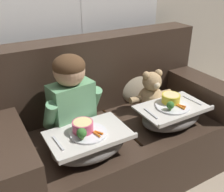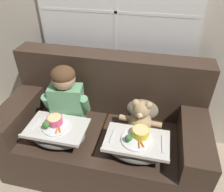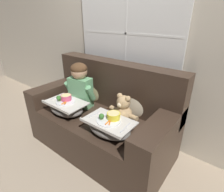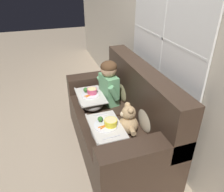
% 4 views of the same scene
% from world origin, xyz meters
% --- Properties ---
extents(ground_plane, '(14.00, 14.00, 0.00)m').
position_xyz_m(ground_plane, '(0.00, 0.00, 0.00)').
color(ground_plane, tan).
extents(wall_back_with_window, '(8.00, 0.08, 2.60)m').
position_xyz_m(wall_back_with_window, '(0.00, 0.56, 1.30)').
color(wall_back_with_window, beige).
rests_on(wall_back_with_window, ground_plane).
extents(couch, '(1.72, 0.85, 1.04)m').
position_xyz_m(couch, '(0.00, 0.07, 0.38)').
color(couch, '#38281E').
rests_on(couch, ground_plane).
extents(throw_pillow_behind_child, '(0.35, 0.17, 0.36)m').
position_xyz_m(throw_pillow_behind_child, '(-0.32, 0.24, 0.64)').
color(throw_pillow_behind_child, tan).
rests_on(throw_pillow_behind_child, couch).
extents(throw_pillow_behind_teddy, '(0.36, 0.17, 0.37)m').
position_xyz_m(throw_pillow_behind_teddy, '(0.32, 0.24, 0.64)').
color(throw_pillow_behind_teddy, '#C1B293').
rests_on(throw_pillow_behind_teddy, couch).
extents(child_figure, '(0.41, 0.22, 0.56)m').
position_xyz_m(child_figure, '(-0.32, 0.03, 0.78)').
color(child_figure, '#66A370').
rests_on(child_figure, couch).
extents(teddy_bear, '(0.36, 0.25, 0.33)m').
position_xyz_m(teddy_bear, '(0.32, 0.02, 0.62)').
color(teddy_bear, tan).
rests_on(teddy_bear, couch).
extents(lap_tray_child, '(0.47, 0.32, 0.23)m').
position_xyz_m(lap_tray_child, '(-0.32, -0.21, 0.56)').
color(lap_tray_child, slate).
rests_on(lap_tray_child, child_figure).
extents(lap_tray_teddy, '(0.48, 0.31, 0.22)m').
position_xyz_m(lap_tray_teddy, '(0.32, -0.21, 0.56)').
color(lap_tray_teddy, slate).
rests_on(lap_tray_teddy, teddy_bear).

